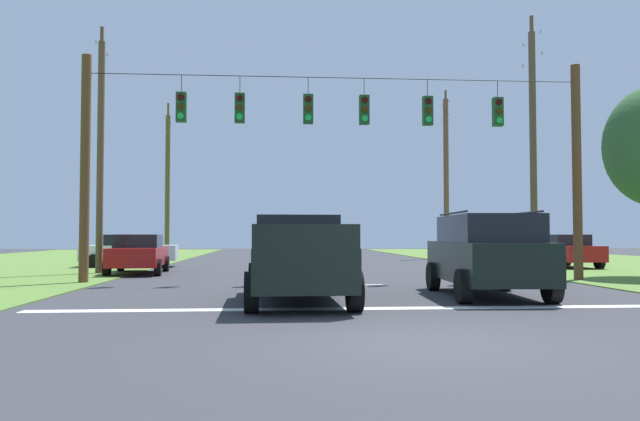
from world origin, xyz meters
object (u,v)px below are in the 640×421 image
object	(u,v)px
suv_black	(486,253)
distant_car_oncoming	(563,250)
utility_pole_mid_left	(100,152)
distant_car_crossing_white	(130,250)
utility_pole_far_right	(446,175)
distant_car_far_parked	(138,253)
overhead_signal_span	(338,154)
pickup_truck	(298,259)
utility_pole_mid_right	(533,143)
utility_pole_far_left	(168,183)

from	to	relation	value
suv_black	distant_car_oncoming	bearing A→B (deg)	57.68
distant_car_oncoming	utility_pole_mid_left	world-z (taller)	utility_pole_mid_left
utility_pole_mid_left	suv_black	bearing A→B (deg)	-38.93
distant_car_crossing_white	utility_pole_far_right	xyz separation A→B (m)	(17.72, 9.36, 4.57)
utility_pole_mid_left	distant_car_far_parked	bearing A→B (deg)	-2.64
overhead_signal_span	distant_car_oncoming	world-z (taller)	overhead_signal_span
pickup_truck	utility_pole_far_right	size ratio (longest dim) A/B	0.50
utility_pole_mid_right	utility_pole_far_left	size ratio (longest dim) A/B	1.11
utility_pole_far_left	utility_pole_mid_left	bearing A→B (deg)	-90.72
distant_car_crossing_white	distant_car_far_parked	distance (m)	5.29
overhead_signal_span	pickup_truck	distance (m)	6.81
distant_car_far_parked	utility_pole_far_left	size ratio (longest dim) A/B	0.46
utility_pole_far_right	distant_car_crossing_white	bearing A→B (deg)	-152.14
overhead_signal_span	distant_car_oncoming	distance (m)	14.10
distant_car_oncoming	pickup_truck	bearing A→B (deg)	-132.98
utility_pole_far_right	utility_pole_far_left	distance (m)	17.57
suv_black	utility_pole_far_left	distance (m)	26.69
pickup_truck	utility_pole_far_left	size ratio (longest dim) A/B	0.56
suv_black	distant_car_crossing_white	world-z (taller)	suv_black
overhead_signal_span	suv_black	xyz separation A→B (m)	(3.13, -4.97, -3.07)
distant_car_far_parked	utility_pole_mid_right	xyz separation A→B (m)	(16.01, 0.56, 4.56)
utility_pole_far_right	distant_car_far_parked	bearing A→B (deg)	-138.32
utility_pole_mid_right	utility_pole_far_right	world-z (taller)	utility_pole_far_right
utility_pole_far_left	distant_car_crossing_white	bearing A→B (deg)	-91.01
distant_car_oncoming	distant_car_far_parked	distance (m)	18.81
distant_car_far_parked	utility_pole_mid_right	world-z (taller)	utility_pole_mid_right
utility_pole_far_right	utility_pole_mid_left	size ratio (longest dim) A/B	1.12
overhead_signal_span	distant_car_far_parked	size ratio (longest dim) A/B	3.68
pickup_truck	suv_black	xyz separation A→B (m)	(4.64, 0.87, 0.09)
distant_car_far_parked	distant_car_oncoming	bearing A→B (deg)	9.89
utility_pole_far_left	overhead_signal_span	bearing A→B (deg)	-65.23
utility_pole_mid_right	utility_pole_mid_left	distance (m)	17.54
suv_black	distant_car_oncoming	distance (m)	15.16
overhead_signal_span	distant_car_crossing_white	xyz separation A→B (m)	(-8.79, 9.68, -3.34)
suv_black	distant_car_oncoming	size ratio (longest dim) A/B	1.12
utility_pole_far_left	utility_pole_far_right	bearing A→B (deg)	1.12
distant_car_crossing_white	distant_car_far_parked	world-z (taller)	same
distant_car_oncoming	utility_pole_mid_left	distance (m)	20.67
distant_car_far_parked	utility_pole_far_left	bearing A→B (deg)	95.42
overhead_signal_span	suv_black	bearing A→B (deg)	-57.75
suv_black	overhead_signal_span	bearing A→B (deg)	122.25
overhead_signal_span	utility_pole_mid_right	distance (m)	10.21
pickup_truck	utility_pole_far_right	bearing A→B (deg)	67.24
pickup_truck	distant_car_crossing_white	distance (m)	17.15
pickup_truck	utility_pole_far_right	world-z (taller)	utility_pole_far_right
distant_car_oncoming	utility_pole_mid_right	world-z (taller)	utility_pole_mid_right
distant_car_crossing_white	utility_pole_far_left	bearing A→B (deg)	88.99
overhead_signal_span	utility_pole_mid_left	world-z (taller)	utility_pole_mid_left
overhead_signal_span	pickup_truck	xyz separation A→B (m)	(-1.51, -5.84, -3.16)
suv_black	utility_pole_far_left	xyz separation A→B (m)	(-11.76, 23.67, 3.67)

